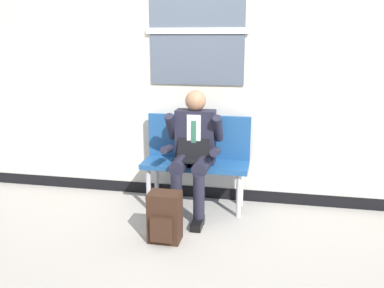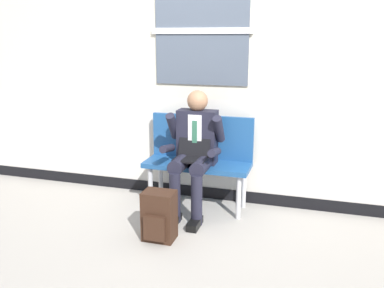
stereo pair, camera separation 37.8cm
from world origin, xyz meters
TOP-DOWN VIEW (x-y plane):
  - ground_plane at (0.00, 0.00)m, footprint 18.00×18.00m
  - station_wall at (-0.00, 0.66)m, footprint 6.95×0.16m
  - bench_with_person at (-0.01, 0.39)m, footprint 1.10×0.42m
  - person_seated at (-0.01, 0.18)m, footprint 0.57×0.70m
  - backpack at (-0.13, -0.48)m, footprint 0.28×0.24m

SIDE VIEW (x-z plane):
  - ground_plane at x=0.00m, z-range 0.00..0.00m
  - backpack at x=-0.13m, z-range 0.00..0.45m
  - bench_with_person at x=-0.01m, z-range 0.08..1.05m
  - person_seated at x=-0.01m, z-range 0.05..1.30m
  - station_wall at x=0.00m, z-range -0.01..2.81m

